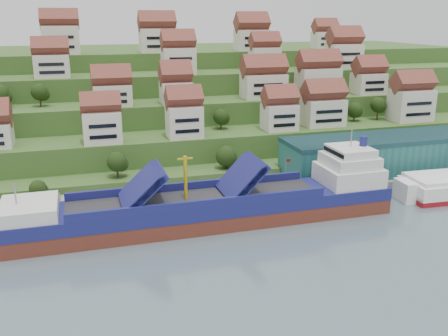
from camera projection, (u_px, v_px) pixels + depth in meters
name	position (u px, v px, depth m)	size (l,w,h in m)	color
ground	(227.00, 221.00, 110.45)	(300.00, 300.00, 0.00)	slate
quay	(284.00, 187.00, 129.30)	(180.00, 14.00, 2.20)	gray
hillside	(154.00, 101.00, 202.44)	(260.00, 128.00, 31.00)	#2D4C1E
hillside_village	(189.00, 79.00, 160.29)	(158.09, 63.24, 29.59)	silver
hillside_trees	(155.00, 118.00, 143.19)	(139.80, 62.96, 29.74)	#203712
warehouse	(389.00, 153.00, 138.02)	(60.00, 15.00, 10.00)	#24625F
flagpole	(286.00, 172.00, 122.53)	(1.28, 0.16, 8.00)	gray
cargo_ship	(216.00, 207.00, 108.94)	(84.31, 13.43, 18.77)	maroon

